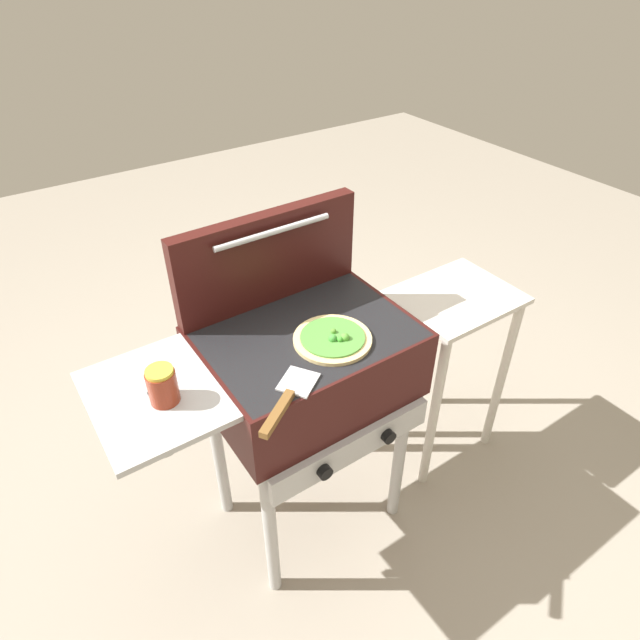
% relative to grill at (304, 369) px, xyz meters
% --- Properties ---
extents(ground_plane, '(8.00, 8.00, 0.00)m').
position_rel_grill_xyz_m(ground_plane, '(0.01, 0.00, -0.76)').
color(ground_plane, gray).
extents(grill, '(0.96, 0.53, 0.90)m').
position_rel_grill_xyz_m(grill, '(0.00, 0.00, 0.00)').
color(grill, '#38110F').
rests_on(grill, ground_plane).
extents(grill_lid_open, '(0.63, 0.08, 0.30)m').
position_rel_grill_xyz_m(grill_lid_open, '(0.01, 0.22, 0.30)').
color(grill_lid_open, '#38110F').
rests_on(grill_lid_open, grill).
extents(pizza_veggie, '(0.23, 0.23, 0.04)m').
position_rel_grill_xyz_m(pizza_veggie, '(0.05, -0.08, 0.15)').
color(pizza_veggie, '#E0C17F').
rests_on(pizza_veggie, grill).
extents(sauce_jar, '(0.08, 0.08, 0.10)m').
position_rel_grill_xyz_m(sauce_jar, '(-0.45, -0.04, 0.19)').
color(sauce_jar, maroon).
rests_on(sauce_jar, grill).
extents(spatula, '(0.25, 0.19, 0.02)m').
position_rel_grill_xyz_m(spatula, '(-0.19, -0.22, 0.15)').
color(spatula, '#B7BABF').
rests_on(spatula, grill).
extents(prep_table, '(0.44, 0.36, 0.78)m').
position_rel_grill_xyz_m(prep_table, '(0.67, 0.00, -0.20)').
color(prep_table, beige).
rests_on(prep_table, ground_plane).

